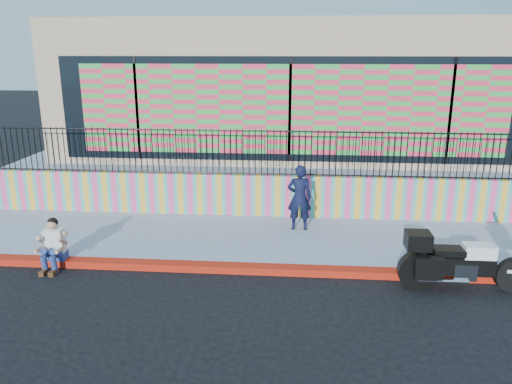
# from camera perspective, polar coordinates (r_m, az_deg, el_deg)

# --- Properties ---
(ground) EXTENTS (90.00, 90.00, 0.00)m
(ground) POSITION_cam_1_polar(r_m,az_deg,el_deg) (10.38, 3.18, -9.25)
(ground) COLOR black
(ground) RESTS_ON ground
(red_curb) EXTENTS (16.00, 0.30, 0.15)m
(red_curb) POSITION_cam_1_polar(r_m,az_deg,el_deg) (10.34, 3.19, -8.88)
(red_curb) COLOR #AC120C
(red_curb) RESTS_ON ground
(sidewalk) EXTENTS (16.00, 3.00, 0.15)m
(sidewalk) POSITION_cam_1_polar(r_m,az_deg,el_deg) (11.86, 3.43, -5.53)
(sidewalk) COLOR #8E93AA
(sidewalk) RESTS_ON ground
(mural_wall) EXTENTS (16.00, 0.20, 1.10)m
(mural_wall) POSITION_cam_1_polar(r_m,az_deg,el_deg) (13.17, 3.65, -0.45)
(mural_wall) COLOR #FF4381
(mural_wall) RESTS_ON sidewalk
(metal_fence) EXTENTS (15.80, 0.04, 1.20)m
(metal_fence) POSITION_cam_1_polar(r_m,az_deg,el_deg) (12.89, 3.74, 4.46)
(metal_fence) COLOR black
(metal_fence) RESTS_ON mural_wall
(elevated_platform) EXTENTS (16.00, 10.00, 1.25)m
(elevated_platform) POSITION_cam_1_polar(r_m,az_deg,el_deg) (18.14, 4.00, 3.88)
(elevated_platform) COLOR #8E93AA
(elevated_platform) RESTS_ON ground
(storefront_building) EXTENTS (14.00, 8.06, 4.00)m
(storefront_building) POSITION_cam_1_polar(r_m,az_deg,el_deg) (17.56, 4.16, 12.13)
(storefront_building) COLOR tan
(storefront_building) RESTS_ON elevated_platform
(police_motorcycle) EXTENTS (2.45, 0.81, 1.52)m
(police_motorcycle) POSITION_cam_1_polar(r_m,az_deg,el_deg) (10.21, 22.75, -7.07)
(police_motorcycle) COLOR black
(police_motorcycle) RESTS_ON ground
(police_officer) EXTENTS (0.61, 0.41, 1.62)m
(police_officer) POSITION_cam_1_polar(r_m,az_deg,el_deg) (12.14, 4.98, -0.63)
(police_officer) COLOR black
(police_officer) RESTS_ON sidewalk
(seated_man) EXTENTS (0.54, 0.71, 1.06)m
(seated_man) POSITION_cam_1_polar(r_m,az_deg,el_deg) (11.18, -22.25, -6.08)
(seated_man) COLOR navy
(seated_man) RESTS_ON ground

